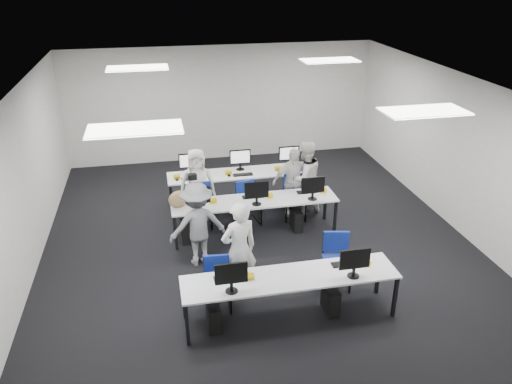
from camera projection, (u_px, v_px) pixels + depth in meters
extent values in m
plane|color=black|center=(257.00, 238.00, 9.72)|extent=(9.00, 9.00, 0.00)
plane|color=white|center=(257.00, 85.00, 8.45)|extent=(9.00, 9.00, 0.00)
cube|color=silver|center=(222.00, 104.00, 13.07)|extent=(8.00, 0.02, 3.00)
cube|color=silver|center=(347.00, 330.00, 5.09)|extent=(8.00, 0.02, 3.00)
cube|color=silver|center=(23.00, 185.00, 8.34)|extent=(0.02, 9.00, 3.00)
cube|color=silver|center=(455.00, 151.00, 9.82)|extent=(0.02, 9.00, 3.00)
cube|color=white|center=(135.00, 129.00, 6.31)|extent=(1.20, 0.60, 0.02)
cube|color=white|center=(424.00, 111.00, 7.05)|extent=(1.20, 0.60, 0.02)
cube|color=white|center=(137.00, 68.00, 9.86)|extent=(1.20, 0.60, 0.02)
cube|color=white|center=(330.00, 60.00, 10.60)|extent=(1.20, 0.60, 0.02)
cube|color=silver|center=(290.00, 277.00, 7.29)|extent=(3.20, 0.70, 0.03)
cube|color=black|center=(187.00, 325.00, 6.89)|extent=(0.05, 0.05, 0.70)
cube|color=black|center=(184.00, 299.00, 7.42)|extent=(0.05, 0.05, 0.70)
cube|color=black|center=(395.00, 297.00, 7.46)|extent=(0.05, 0.05, 0.70)
cube|color=black|center=(378.00, 274.00, 7.99)|extent=(0.05, 0.05, 0.70)
cube|color=silver|center=(255.00, 201.00, 9.59)|extent=(3.20, 0.70, 0.03)
cube|color=black|center=(176.00, 233.00, 9.20)|extent=(0.05, 0.05, 0.70)
cube|color=black|center=(174.00, 218.00, 9.73)|extent=(0.05, 0.05, 0.70)
cube|color=black|center=(335.00, 217.00, 9.77)|extent=(0.05, 0.05, 0.70)
cube|color=black|center=(325.00, 204.00, 10.30)|extent=(0.05, 0.05, 0.70)
cube|color=silver|center=(242.00, 173.00, 10.83)|extent=(3.20, 0.70, 0.03)
cube|color=black|center=(172.00, 201.00, 10.44)|extent=(0.05, 0.05, 0.70)
cube|color=black|center=(170.00, 189.00, 10.97)|extent=(0.05, 0.05, 0.70)
cube|color=black|center=(313.00, 188.00, 11.01)|extent=(0.05, 0.05, 0.70)
cube|color=black|center=(305.00, 177.00, 11.54)|extent=(0.05, 0.05, 0.70)
cube|color=#0B5792|center=(231.00, 273.00, 6.83)|extent=(0.46, 0.04, 0.32)
cube|color=black|center=(228.00, 278.00, 7.23)|extent=(0.42, 0.14, 0.02)
ellipsoid|color=black|center=(248.00, 275.00, 7.29)|extent=(0.07, 0.10, 0.04)
cube|color=black|center=(214.00, 315.00, 7.29)|extent=(0.18, 0.40, 0.42)
cube|color=white|center=(355.00, 259.00, 7.16)|extent=(0.46, 0.04, 0.32)
cube|color=black|center=(345.00, 264.00, 7.57)|extent=(0.42, 0.14, 0.02)
ellipsoid|color=black|center=(364.00, 261.00, 7.62)|extent=(0.07, 0.10, 0.04)
cube|color=black|center=(330.00, 300.00, 7.62)|extent=(0.18, 0.40, 0.42)
cube|color=white|center=(198.00, 195.00, 9.10)|extent=(0.46, 0.04, 0.32)
cube|color=black|center=(197.00, 202.00, 9.50)|extent=(0.42, 0.14, 0.02)
ellipsoid|color=black|center=(212.00, 200.00, 9.55)|extent=(0.07, 0.10, 0.04)
cube|color=black|center=(186.00, 231.00, 9.56)|extent=(0.18, 0.40, 0.42)
cube|color=white|center=(257.00, 190.00, 9.30)|extent=(0.46, 0.04, 0.32)
cube|color=black|center=(253.00, 197.00, 9.71)|extent=(0.42, 0.14, 0.02)
ellipsoid|color=black|center=(268.00, 195.00, 9.76)|extent=(0.07, 0.10, 0.04)
cube|color=black|center=(242.00, 225.00, 9.76)|extent=(0.18, 0.40, 0.42)
cube|color=white|center=(313.00, 185.00, 9.50)|extent=(0.46, 0.04, 0.32)
cube|color=black|center=(307.00, 192.00, 9.91)|extent=(0.42, 0.14, 0.02)
ellipsoid|color=black|center=(322.00, 190.00, 9.96)|extent=(0.07, 0.10, 0.04)
cube|color=black|center=(296.00, 220.00, 9.96)|extent=(0.18, 0.40, 0.42)
cube|color=white|center=(189.00, 160.00, 10.66)|extent=(0.46, 0.04, 0.32)
cube|color=black|center=(192.00, 179.00, 10.50)|extent=(0.42, 0.14, 0.02)
ellipsoid|color=black|center=(177.00, 180.00, 10.44)|extent=(0.07, 0.10, 0.04)
cube|color=black|center=(204.00, 198.00, 10.89)|extent=(0.18, 0.40, 0.42)
cube|color=white|center=(240.00, 157.00, 10.86)|extent=(0.46, 0.04, 0.32)
cube|color=black|center=(243.00, 175.00, 10.70)|extent=(0.42, 0.14, 0.02)
ellipsoid|color=black|center=(229.00, 175.00, 10.64)|extent=(0.07, 0.10, 0.04)
cube|color=black|center=(253.00, 193.00, 11.09)|extent=(0.18, 0.40, 0.42)
cube|color=white|center=(289.00, 153.00, 11.06)|extent=(0.46, 0.04, 0.32)
cube|color=black|center=(292.00, 171.00, 10.90)|extent=(0.42, 0.14, 0.02)
ellipsoid|color=black|center=(279.00, 171.00, 10.84)|extent=(0.07, 0.10, 0.04)
cube|color=black|center=(301.00, 189.00, 11.30)|extent=(0.18, 0.40, 0.42)
cube|color=navy|center=(218.00, 284.00, 7.62)|extent=(0.43, 0.42, 0.06)
cube|color=navy|center=(216.00, 264.00, 7.68)|extent=(0.39, 0.07, 0.33)
cube|color=navy|center=(337.00, 261.00, 8.13)|extent=(0.52, 0.50, 0.06)
cube|color=navy|center=(336.00, 241.00, 8.20)|extent=(0.43, 0.13, 0.36)
cube|color=navy|center=(201.00, 206.00, 9.99)|extent=(0.47, 0.45, 0.06)
cube|color=navy|center=(200.00, 190.00, 10.06)|extent=(0.42, 0.08, 0.35)
cube|color=navy|center=(249.00, 203.00, 10.11)|extent=(0.49, 0.48, 0.06)
cube|color=navy|center=(245.00, 189.00, 10.17)|extent=(0.40, 0.12, 0.34)
cube|color=navy|center=(295.00, 197.00, 10.31)|extent=(0.50, 0.48, 0.06)
cube|color=navy|center=(294.00, 182.00, 10.38)|extent=(0.43, 0.10, 0.36)
cube|color=navy|center=(194.00, 199.00, 10.32)|extent=(0.53, 0.52, 0.06)
cube|color=navy|center=(198.00, 191.00, 10.07)|extent=(0.39, 0.19, 0.34)
cube|color=navy|center=(251.00, 197.00, 10.44)|extent=(0.46, 0.44, 0.05)
cube|color=navy|center=(251.00, 191.00, 10.17)|extent=(0.38, 0.11, 0.33)
cube|color=navy|center=(296.00, 190.00, 10.63)|extent=(0.54, 0.53, 0.06)
cube|color=navy|center=(301.00, 182.00, 10.35)|extent=(0.42, 0.16, 0.36)
ellipsoid|color=#94754C|center=(178.00, 199.00, 9.27)|extent=(0.45, 0.38, 0.32)
imported|color=silver|center=(239.00, 250.00, 7.76)|extent=(0.69, 0.55, 1.65)
imported|color=silver|center=(305.00, 178.00, 10.42)|extent=(0.91, 0.79, 1.58)
imported|color=silver|center=(197.00, 184.00, 10.21)|extent=(0.75, 0.50, 1.51)
imported|color=silver|center=(293.00, 182.00, 10.35)|extent=(0.89, 0.41, 1.48)
imported|color=slate|center=(198.00, 224.00, 8.62)|extent=(1.09, 0.74, 1.55)
cube|color=black|center=(192.00, 177.00, 8.42)|extent=(0.17, 0.20, 0.10)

